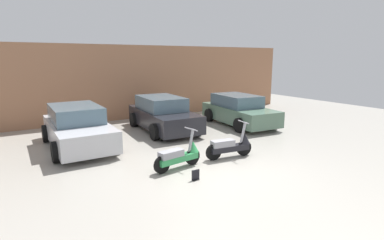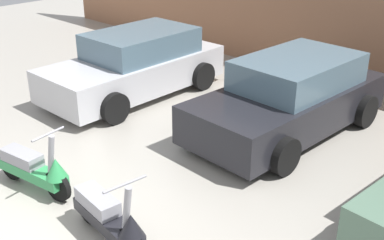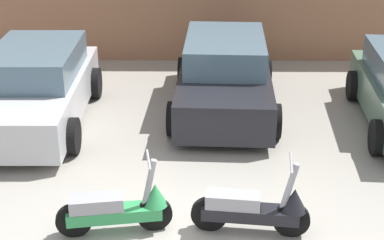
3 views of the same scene
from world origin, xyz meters
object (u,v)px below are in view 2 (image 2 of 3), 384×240
car_rear_left (136,65)px  car_rear_center (290,97)px  scooter_front_left (35,168)px  scooter_front_right (110,218)px

car_rear_left → car_rear_center: size_ratio=0.98×
scooter_front_left → car_rear_center: 4.47m
scooter_front_left → scooter_front_right: (1.73, -0.00, 0.01)m
scooter_front_right → car_rear_center: car_rear_center is taller
scooter_front_left → scooter_front_right: size_ratio=0.97×
car_rear_left → scooter_front_left: bearing=28.1°
scooter_front_left → car_rear_left: size_ratio=0.37×
car_rear_center → scooter_front_right: bearing=5.7°
scooter_front_right → car_rear_left: bearing=142.7°
scooter_front_left → car_rear_center: bearing=61.3°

